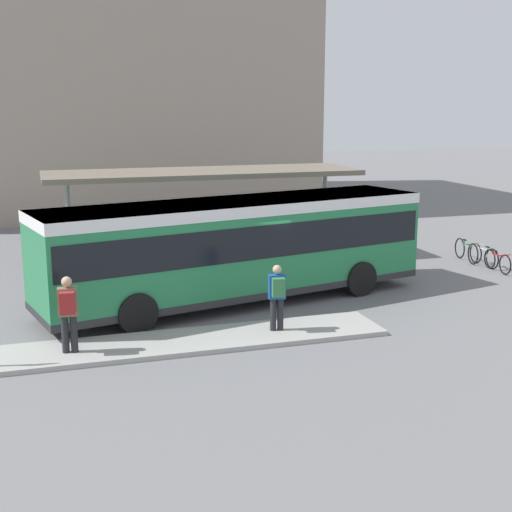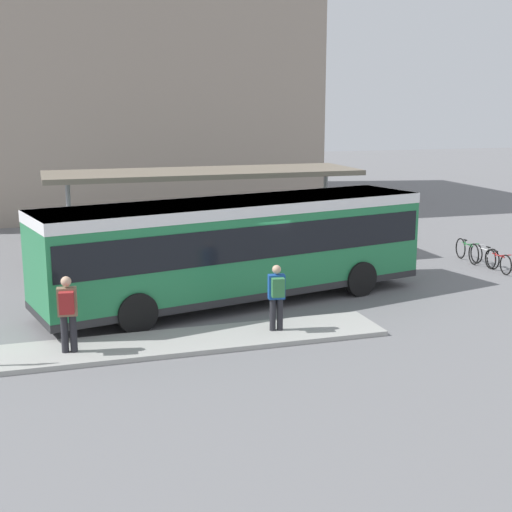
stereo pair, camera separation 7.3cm
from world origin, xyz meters
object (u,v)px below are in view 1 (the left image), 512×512
bicycle_red (497,261)px  bicycle_green (466,251)px  city_bus (237,243)px  pedestrian_companion (277,294)px  bicycle_white (484,256)px  potted_planter_near_shelter (107,264)px  pedestrian_waiting (68,310)px

bicycle_red → bicycle_green: (-0.07, 1.72, 0.04)m
city_bus → bicycle_green: size_ratio=6.48×
bicycle_green → pedestrian_companion: bearing=-50.2°
bicycle_white → bicycle_green: 0.87m
potted_planter_near_shelter → city_bus: bearing=-43.7°
city_bus → pedestrian_waiting: 5.90m
pedestrian_companion → potted_planter_near_shelter: bearing=36.7°
city_bus → bicycle_red: bearing=-6.9°
city_bus → bicycle_green: bearing=3.2°
pedestrian_waiting → bicycle_red: (14.38, 4.29, -0.77)m
pedestrian_waiting → bicycle_red: 15.02m
city_bus → bicycle_green: city_bus is taller
city_bus → pedestrian_companion: 3.24m
bicycle_white → potted_planter_near_shelter: (-12.93, 1.32, 0.28)m
city_bus → bicycle_white: size_ratio=6.77×
city_bus → bicycle_white: 9.85m
pedestrian_waiting → pedestrian_companion: bearing=-83.0°
bicycle_white → potted_planter_near_shelter: 13.00m
bicycle_white → bicycle_green: bearing=10.0°
pedestrian_waiting → bicycle_green: bearing=-61.4°
potted_planter_near_shelter → bicycle_red: bearing=-9.6°
bicycle_white → pedestrian_companion: bearing=118.7°
bicycle_red → bicycle_white: bearing=179.4°
bicycle_red → bicycle_white: bicycle_white is taller
bicycle_red → potted_planter_near_shelter: potted_planter_near_shelter is taller
city_bus → pedestrian_waiting: city_bus is taller
city_bus → pedestrian_companion: city_bus is taller
pedestrian_companion → bicycle_white: (9.48, 5.05, -0.70)m
bicycle_red → bicycle_green: bearing=-173.7°
pedestrian_companion → potted_planter_near_shelter: 7.25m
city_bus → pedestrian_companion: bearing=-101.2°
city_bus → potted_planter_near_shelter: size_ratio=9.04×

